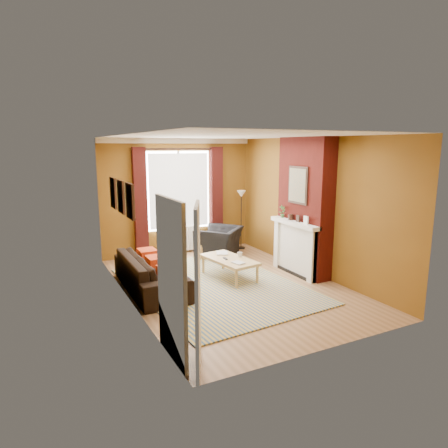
{
  "coord_description": "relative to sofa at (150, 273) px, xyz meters",
  "views": [
    {
      "loc": [
        -3.38,
        -6.45,
        2.63
      ],
      "look_at": [
        0.0,
        0.25,
        1.15
      ],
      "focal_mm": 32.0,
      "sensor_mm": 36.0,
      "label": 1
    }
  ],
  "objects": [
    {
      "name": "sofa",
      "position": [
        0.0,
        0.0,
        0.0
      ],
      "size": [
        0.88,
        2.22,
        0.65
      ],
      "primitive_type": "imported",
      "rotation": [
        0.0,
        0.0,
        1.57
      ],
      "color": "black",
      "rests_on": "ground"
    },
    {
      "name": "book_a",
      "position": [
        1.49,
        -0.52,
        0.11
      ],
      "size": [
        0.23,
        0.28,
        0.02
      ],
      "primitive_type": "imported",
      "rotation": [
        0.0,
        0.0,
        0.26
      ],
      "color": "#999999",
      "rests_on": "coffee_table"
    },
    {
      "name": "book_b",
      "position": [
        1.51,
        0.31,
        0.11
      ],
      "size": [
        0.34,
        0.38,
        0.02
      ],
      "primitive_type": "imported",
      "rotation": [
        0.0,
        0.0,
        -0.41
      ],
      "color": "#999999",
      "rests_on": "coffee_table"
    },
    {
      "name": "ground",
      "position": [
        1.42,
        -0.46,
        -0.32
      ],
      "size": [
        5.5,
        5.5,
        0.0
      ],
      "primitive_type": "plane",
      "color": "brown",
      "rests_on": "ground"
    },
    {
      "name": "striped_rug",
      "position": [
        1.13,
        -0.37,
        -0.31
      ],
      "size": [
        3.13,
        4.13,
        0.02
      ],
      "rotation": [
        0.0,
        0.0,
        0.08
      ],
      "color": "#345B90",
      "rests_on": "ground"
    },
    {
      "name": "armchair",
      "position": [
        2.16,
        1.51,
        0.02
      ],
      "size": [
        1.41,
        1.4,
        0.69
      ],
      "primitive_type": "imported",
      "rotation": [
        0.0,
        0.0,
        3.89
      ],
      "color": "black",
      "rests_on": "ground"
    },
    {
      "name": "room_walls",
      "position": [
        2.05,
        -0.18,
        1.06
      ],
      "size": [
        3.82,
        5.54,
        2.83
      ],
      "color": "brown",
      "rests_on": "ground"
    },
    {
      "name": "wicker_stool",
      "position": [
        1.74,
        1.5,
        -0.08
      ],
      "size": [
        0.49,
        0.49,
        0.48
      ],
      "rotation": [
        0.0,
        0.0,
        0.34
      ],
      "color": "#A57D47",
      "rests_on": "ground"
    },
    {
      "name": "coffee_table",
      "position": [
        1.58,
        -0.12,
        0.05
      ],
      "size": [
        0.82,
        1.35,
        0.42
      ],
      "rotation": [
        0.0,
        0.0,
        0.15
      ],
      "color": "#D4B87A",
      "rests_on": "ground"
    },
    {
      "name": "tv_remote",
      "position": [
        1.49,
        -0.13,
        0.11
      ],
      "size": [
        0.07,
        0.17,
        0.02
      ],
      "rotation": [
        0.0,
        0.0,
        -0.12
      ],
      "color": "#28282B",
      "rests_on": "coffee_table"
    },
    {
      "name": "floor_lamp",
      "position": [
        2.97,
        1.88,
        0.87
      ],
      "size": [
        0.29,
        0.29,
        1.51
      ],
      "rotation": [
        0.0,
        0.0,
        0.37
      ],
      "color": "black",
      "rests_on": "ground"
    },
    {
      "name": "mug",
      "position": [
        1.82,
        -0.13,
        0.15
      ],
      "size": [
        0.13,
        0.13,
        0.1
      ],
      "primitive_type": "imported",
      "rotation": [
        0.0,
        0.0,
        -0.25
      ],
      "color": "#999999",
      "rests_on": "coffee_table"
    }
  ]
}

